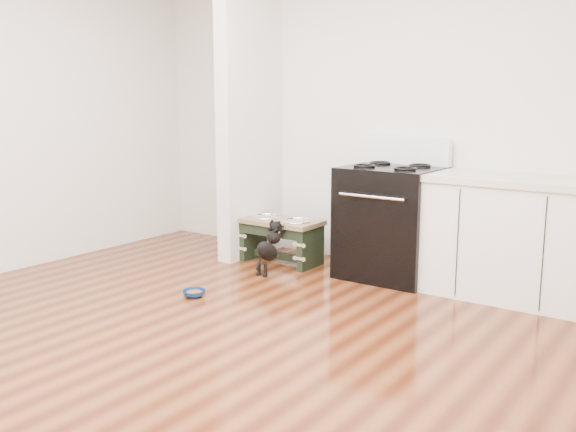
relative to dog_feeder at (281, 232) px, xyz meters
The scene contains 8 objects.
ground 2.15m from the dog_feeder, 69.27° to the right, with size 5.00×5.00×0.00m, color #431A0C.
room_shell 2.52m from the dog_feeder, 69.27° to the right, with size 5.00×5.00×5.00m.
partition_wall 1.15m from the dog_feeder, 166.09° to the left, with size 0.15×0.80×2.70m, color silver.
oven_range 1.04m from the dog_feeder, ahead, with size 0.76×0.69×1.14m.
cabinet_run 2.00m from the dog_feeder, ahead, with size 1.24×0.64×0.91m.
dog_feeder is the anchor object (origin of this frame).
puppy 0.36m from the dog_feeder, 68.85° to the right, with size 0.13×0.37×0.44m.
floor_bowl 1.22m from the dog_feeder, 87.07° to the right, with size 0.22×0.22×0.05m.
Camera 1 is at (2.56, -2.56, 1.49)m, focal length 40.00 mm.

